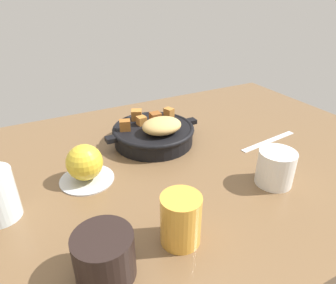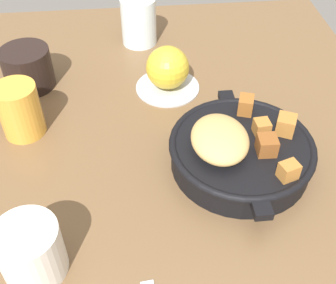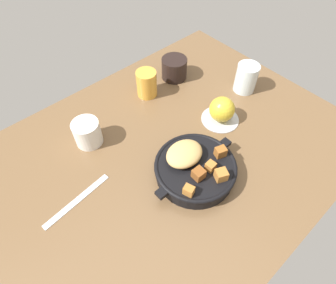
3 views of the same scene
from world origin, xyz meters
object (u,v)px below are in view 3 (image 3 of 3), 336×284
juice_glass_amber (147,84)px  coffee_mug_dark (174,68)px  red_apple (222,109)px  butter_knife (77,200)px  ceramic_mug_white (87,133)px  water_glass_tall (246,78)px  cast_iron_skillet (194,167)px

juice_glass_amber → coffee_mug_dark: bearing=2.9°
red_apple → juice_glass_amber: size_ratio=0.87×
butter_knife → ceramic_mug_white: (12.87, 14.46, 3.63)cm
red_apple → coffee_mug_dark: 25.44cm
water_glass_tall → coffee_mug_dark: size_ratio=1.09×
coffee_mug_dark → water_glass_tall: bearing=-57.3°
red_apple → water_glass_tall: 17.42cm
cast_iron_skillet → ceramic_mug_white: (-14.84, 28.36, 0.70)cm
juice_glass_amber → coffee_mug_dark: size_ratio=1.01×
butter_knife → coffee_mug_dark: size_ratio=2.20×
butter_knife → juice_glass_amber: size_ratio=2.19×
butter_knife → ceramic_mug_white: ceramic_mug_white is taller
juice_glass_amber → ceramic_mug_white: bearing=-169.2°
juice_glass_amber → cast_iron_skillet: bearing=-108.2°
butter_knife → coffee_mug_dark: 55.45cm
ceramic_mug_white → water_glass_tall: 54.34cm
red_apple → cast_iron_skillet: bearing=-156.9°
ceramic_mug_white → red_apple: bearing=-29.1°
cast_iron_skillet → ceramic_mug_white: cast_iron_skillet is taller
juice_glass_amber → butter_knife: bearing=-153.4°
water_glass_tall → juice_glass_amber: (-26.37, 20.22, -0.38)cm
coffee_mug_dark → ceramic_mug_white: bearing=-171.8°
red_apple → water_glass_tall: (16.88, 4.30, 0.35)cm
red_apple → coffee_mug_dark: size_ratio=0.88×
butter_knife → juice_glass_amber: 43.42cm
coffee_mug_dark → butter_knife: bearing=-158.8°
red_apple → coffee_mug_dark: red_apple is taller
water_glass_tall → juice_glass_amber: 33.23cm
juice_glass_amber → coffee_mug_dark: 12.99cm
red_apple → juice_glass_amber: bearing=111.2°
water_glass_tall → juice_glass_amber: bearing=142.5°
water_glass_tall → coffee_mug_dark: 24.85cm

